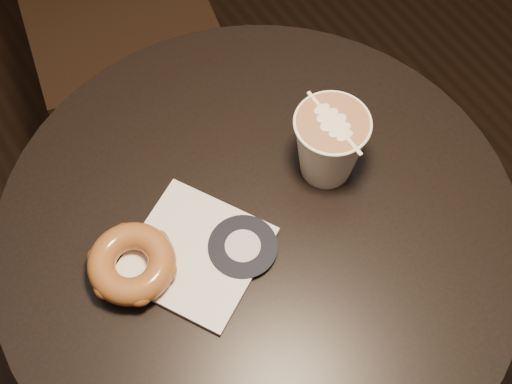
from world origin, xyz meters
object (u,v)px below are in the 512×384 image
cafe_table (258,284)px  pastry_bag (196,254)px  doughnut (132,263)px  latte_cup (329,146)px

cafe_table → pastry_bag: size_ratio=4.66×
doughnut → pastry_bag: bearing=-16.1°
pastry_bag → latte_cup: bearing=-25.4°
doughnut → latte_cup: bearing=-1.2°
cafe_table → latte_cup: size_ratio=6.81×
latte_cup → cafe_table: bearing=-168.0°
pastry_bag → doughnut: 0.08m
doughnut → cafe_table: bearing=-11.2°
pastry_bag → cafe_table: bearing=-36.5°
cafe_table → pastry_bag: 0.22m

